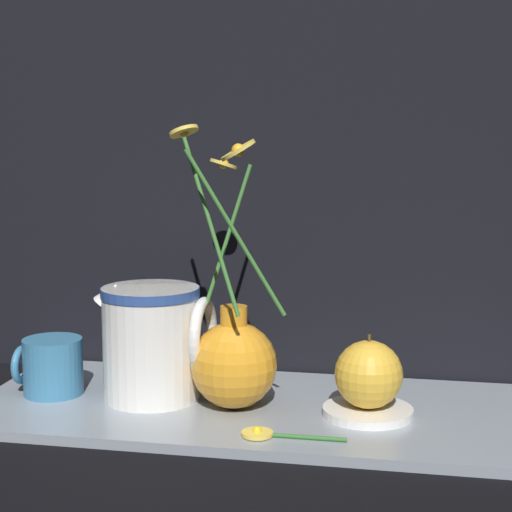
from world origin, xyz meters
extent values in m
plane|color=black|center=(0.00, 0.00, 0.00)|extent=(6.00, 6.00, 0.00)
cube|color=gray|center=(0.00, 0.00, 0.01)|extent=(0.72, 0.30, 0.01)
sphere|color=orange|center=(-0.04, -0.01, 0.07)|extent=(0.11, 0.11, 0.11)
cylinder|color=orange|center=(-0.04, -0.01, 0.12)|extent=(0.03, 0.03, 0.03)
cylinder|color=#3D7A33|center=(-0.05, 0.01, 0.22)|extent=(0.06, 0.03, 0.17)
cylinder|color=#EAC64C|center=(-0.06, 0.04, 0.31)|extent=(0.05, 0.05, 0.01)
sphere|color=gold|center=(-0.06, 0.04, 0.31)|extent=(0.01, 0.01, 0.01)
cylinder|color=#3D7A33|center=(-0.05, -0.05, 0.24)|extent=(0.08, 0.05, 0.21)
cylinder|color=#EAC64C|center=(-0.07, -0.09, 0.35)|extent=(0.04, 0.04, 0.02)
sphere|color=gold|center=(-0.07, -0.09, 0.35)|extent=(0.01, 0.01, 0.01)
cylinder|color=#3D7A33|center=(-0.02, -0.07, 0.23)|extent=(0.11, 0.04, 0.19)
cylinder|color=#EAC64C|center=(-0.01, -0.12, 0.33)|extent=(0.05, 0.05, 0.02)
sphere|color=gold|center=(-0.01, -0.12, 0.33)|extent=(0.01, 0.01, 0.01)
cylinder|color=teal|center=(-0.28, -0.01, 0.05)|extent=(0.08, 0.08, 0.07)
torus|color=teal|center=(-0.32, -0.01, 0.05)|extent=(0.01, 0.05, 0.05)
cylinder|color=white|center=(-0.15, 0.00, 0.08)|extent=(0.12, 0.12, 0.14)
cylinder|color=#2D4C93|center=(-0.15, 0.00, 0.15)|extent=(0.12, 0.12, 0.01)
torus|color=white|center=(-0.08, 0.00, 0.10)|extent=(0.01, 0.10, 0.10)
cone|color=white|center=(-0.20, 0.00, 0.15)|extent=(0.04, 0.03, 0.04)
cylinder|color=white|center=(0.13, -0.02, 0.02)|extent=(0.11, 0.11, 0.01)
sphere|color=gold|center=(0.13, -0.02, 0.06)|extent=(0.08, 0.08, 0.08)
cylinder|color=#4C3819|center=(0.13, -0.02, 0.11)|extent=(0.00, 0.00, 0.01)
cylinder|color=#336B2D|center=(0.06, -0.11, 0.01)|extent=(0.10, 0.01, 0.01)
cylinder|color=#EAC64C|center=(0.01, -0.11, 0.01)|extent=(0.04, 0.04, 0.00)
sphere|color=yellow|center=(0.01, -0.11, 0.02)|extent=(0.01, 0.01, 0.01)
camera|label=1|loc=(0.19, -1.01, 0.35)|focal=60.00mm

